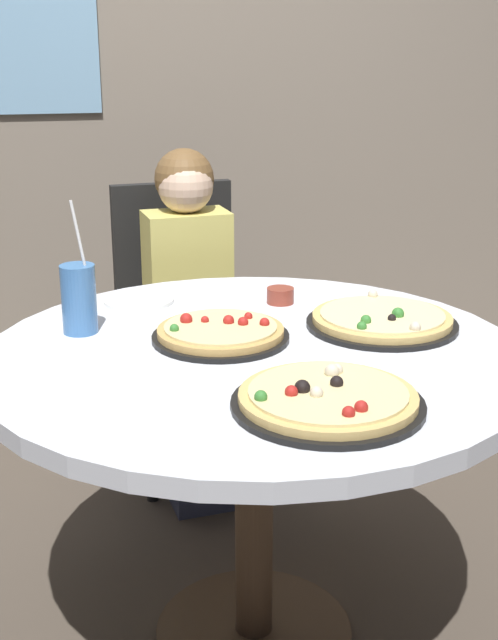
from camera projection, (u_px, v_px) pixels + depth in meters
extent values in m
plane|color=#4C4238|center=(254.00, 634.00, 2.10)|extent=(8.00, 8.00, 0.00)
cube|color=gray|center=(147.00, 24.00, 3.18)|extent=(5.20, 0.12, 2.90)
cylinder|color=silver|center=(254.00, 357.00, 1.88)|extent=(1.19, 1.19, 0.04)
cylinder|color=#4C3826|center=(254.00, 503.00, 1.99)|extent=(0.09, 0.09, 0.69)
cylinder|color=#4C3826|center=(254.00, 630.00, 2.10)|extent=(0.48, 0.48, 0.02)
cube|color=black|center=(188.00, 350.00, 2.79)|extent=(0.43, 0.43, 0.04)
cube|color=black|center=(173.00, 260.00, 2.87)|extent=(0.40, 0.07, 0.52)
cylinder|color=black|center=(151.00, 441.00, 2.65)|extent=(0.04, 0.04, 0.41)
cylinder|color=black|center=(254.00, 426.00, 2.76)|extent=(0.04, 0.04, 0.41)
cylinder|color=black|center=(130.00, 400.00, 2.96)|extent=(0.04, 0.04, 0.41)
cylinder|color=black|center=(224.00, 388.00, 3.06)|extent=(0.04, 0.04, 0.41)
cube|color=#3F4766|center=(202.00, 427.00, 2.71)|extent=(0.26, 0.34, 0.45)
cube|color=#D8CC66|center=(188.00, 281.00, 2.69)|extent=(0.27, 0.18, 0.44)
sphere|color=beige|center=(185.00, 186.00, 2.60)|extent=(0.17, 0.17, 0.17)
sphere|color=brown|center=(184.00, 178.00, 2.61)|extent=(0.18, 0.18, 0.18)
cylinder|color=black|center=(221.00, 337.00, 1.92)|extent=(0.31, 0.31, 0.01)
cylinder|color=tan|center=(221.00, 331.00, 1.92)|extent=(0.29, 0.29, 0.02)
cylinder|color=beige|center=(221.00, 327.00, 1.91)|extent=(0.26, 0.26, 0.01)
sphere|color=#B2231E|center=(186.00, 319.00, 1.94)|extent=(0.03, 0.03, 0.03)
sphere|color=#B2231E|center=(229.00, 321.00, 1.93)|extent=(0.03, 0.03, 0.03)
sphere|color=#B2231E|center=(205.00, 320.00, 1.94)|extent=(0.02, 0.02, 0.02)
sphere|color=#387F33|center=(174.00, 329.00, 1.88)|extent=(0.02, 0.02, 0.02)
sphere|color=#B2231E|center=(243.00, 322.00, 1.92)|extent=(0.02, 0.02, 0.02)
sphere|color=#B2231E|center=(248.00, 316.00, 1.96)|extent=(0.02, 0.02, 0.02)
sphere|color=#B2231E|center=(265.00, 323.00, 1.92)|extent=(0.02, 0.02, 0.02)
cylinder|color=black|center=(328.00, 404.00, 1.57)|extent=(0.36, 0.36, 0.01)
cylinder|color=#D8B266|center=(328.00, 397.00, 1.56)|extent=(0.33, 0.33, 0.02)
cylinder|color=beige|center=(328.00, 392.00, 1.56)|extent=(0.30, 0.30, 0.01)
sphere|color=#387F33|center=(261.00, 397.00, 1.52)|extent=(0.02, 0.02, 0.02)
sphere|color=#B2231E|center=(291.00, 392.00, 1.54)|extent=(0.02, 0.02, 0.02)
sphere|color=beige|center=(317.00, 393.00, 1.54)|extent=(0.02, 0.02, 0.02)
sphere|color=beige|center=(332.00, 371.00, 1.63)|extent=(0.03, 0.03, 0.03)
sphere|color=#B2231E|center=(349.00, 413.00, 1.45)|extent=(0.02, 0.02, 0.02)
sphere|color=black|center=(337.00, 382.00, 1.58)|extent=(0.03, 0.03, 0.03)
sphere|color=#B2231E|center=(361.00, 407.00, 1.47)|extent=(0.02, 0.02, 0.02)
sphere|color=beige|center=(337.00, 370.00, 1.64)|extent=(0.02, 0.02, 0.02)
sphere|color=black|center=(302.00, 388.00, 1.56)|extent=(0.03, 0.03, 0.03)
cylinder|color=black|center=(382.00, 324.00, 2.01)|extent=(0.36, 0.36, 0.01)
cylinder|color=#D8B266|center=(382.00, 319.00, 2.01)|extent=(0.33, 0.33, 0.02)
cylinder|color=beige|center=(382.00, 314.00, 2.00)|extent=(0.29, 0.29, 0.01)
sphere|color=beige|center=(415.00, 327.00, 1.89)|extent=(0.03, 0.03, 0.03)
sphere|color=beige|center=(373.00, 294.00, 2.13)|extent=(0.02, 0.02, 0.02)
sphere|color=#387F33|center=(362.00, 326.00, 1.89)|extent=(0.02, 0.02, 0.02)
sphere|color=#387F33|center=(398.00, 314.00, 1.98)|extent=(0.03, 0.03, 0.03)
sphere|color=black|center=(392.00, 318.00, 1.95)|extent=(0.02, 0.02, 0.02)
sphere|color=#387F33|center=(366.00, 320.00, 1.93)|extent=(0.02, 0.02, 0.02)
cylinder|color=#3F72B2|center=(79.00, 299.00, 1.95)|extent=(0.08, 0.08, 0.16)
cylinder|color=white|center=(81.00, 248.00, 1.92)|extent=(0.04, 0.03, 0.22)
cylinder|color=brown|center=(280.00, 296.00, 2.19)|extent=(0.07, 0.07, 0.04)
cylinder|color=white|center=(139.00, 301.00, 2.20)|extent=(0.18, 0.18, 0.01)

